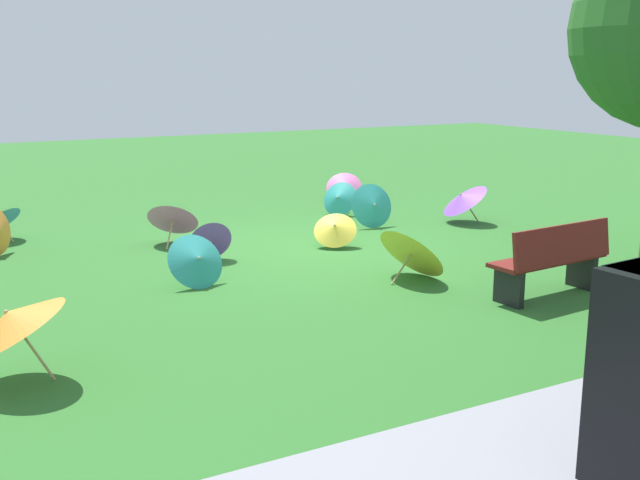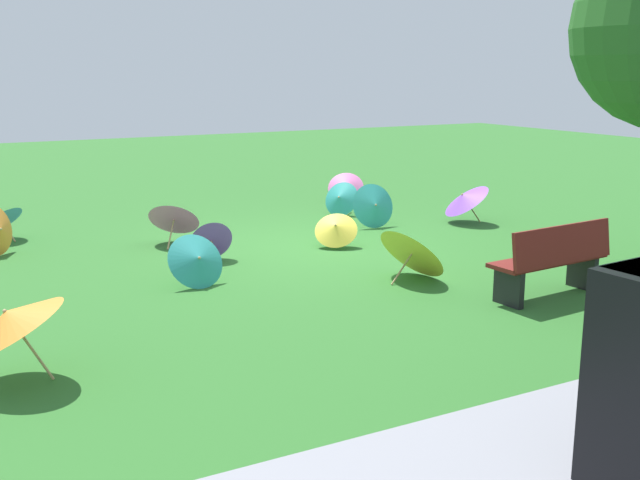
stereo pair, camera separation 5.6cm
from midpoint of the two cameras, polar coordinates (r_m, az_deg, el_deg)
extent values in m
plane|color=#2D6B28|center=(11.64, -0.60, -0.51)|extent=(40.00, 40.00, 0.00)
cube|color=maroon|center=(9.42, 16.50, -1.41)|extent=(1.63, 0.57, 0.05)
cube|color=maroon|center=(9.25, 17.52, -0.30)|extent=(1.60, 0.24, 0.45)
cube|color=black|center=(9.01, 13.76, -3.36)|extent=(0.11, 0.41, 0.45)
cube|color=black|center=(9.96, 18.81, -2.15)|extent=(0.11, 0.41, 0.45)
cylinder|color=tan|center=(10.68, -8.07, -0.68)|extent=(0.06, 0.38, 0.17)
cone|color=purple|center=(10.89, -8.43, 0.11)|extent=(0.65, 0.41, 0.62)
sphere|color=tan|center=(10.95, -8.52, 0.30)|extent=(0.04, 0.05, 0.05)
cylinder|color=tan|center=(11.70, 1.06, 0.23)|extent=(0.16, 0.21, 0.27)
cone|color=yellow|center=(11.51, 0.98, 0.92)|extent=(0.87, 0.85, 0.53)
sphere|color=tan|center=(11.46, 0.96, 1.12)|extent=(0.06, 0.06, 0.05)
cylinder|color=tan|center=(7.09, -20.62, -8.01)|extent=(0.28, 0.09, 0.51)
cone|color=orange|center=(7.01, -22.23, -5.56)|extent=(1.08, 1.09, 0.58)
sphere|color=tan|center=(6.99, -22.62, -4.97)|extent=(0.06, 0.05, 0.05)
cylinder|color=tan|center=(12.93, -22.48, 0.58)|extent=(0.18, 0.23, 0.33)
cylinder|color=tan|center=(9.72, 5.95, -2.18)|extent=(0.37, 0.11, 0.35)
cone|color=yellow|center=(9.85, 6.94, -0.65)|extent=(0.95, 1.07, 0.80)
sphere|color=tan|center=(9.88, 7.19, -0.25)|extent=(0.06, 0.05, 0.05)
cylinder|color=tan|center=(11.78, -11.30, 0.39)|extent=(0.24, 0.33, 0.40)
cone|color=pink|center=(11.94, -11.03, 1.72)|extent=(1.02, 0.98, 0.63)
sphere|color=tan|center=(11.98, -10.98, 1.97)|extent=(0.06, 0.06, 0.05)
cylinder|color=tan|center=(9.82, -9.92, -2.02)|extent=(0.07, 0.37, 0.24)
cone|color=teal|center=(9.58, -9.32, -1.47)|extent=(0.79, 0.59, 0.69)
sphere|color=tan|center=(9.52, -9.18, -1.34)|extent=(0.04, 0.05, 0.05)
cylinder|color=tan|center=(14.29, 1.70, 2.85)|extent=(0.30, 0.20, 0.19)
cone|color=teal|center=(14.08, 1.28, 3.15)|extent=(0.69, 0.78, 0.65)
sphere|color=tan|center=(14.03, 1.18, 3.23)|extent=(0.06, 0.06, 0.05)
cylinder|color=tan|center=(13.31, 3.24, 2.39)|extent=(0.06, 0.50, 0.19)
cone|color=teal|center=(13.03, 3.87, 2.60)|extent=(0.79, 0.40, 0.76)
sphere|color=tan|center=(12.98, 3.98, 2.64)|extent=(0.04, 0.05, 0.05)
cylinder|color=tan|center=(15.58, 1.74, 3.47)|extent=(0.23, 0.31, 0.32)
cone|color=pink|center=(15.34, 1.69, 4.03)|extent=(0.91, 0.86, 0.61)
sphere|color=tan|center=(15.30, 1.68, 4.14)|extent=(0.06, 0.06, 0.05)
cylinder|color=tan|center=(13.70, 11.16, 2.10)|extent=(0.28, 0.11, 0.39)
cone|color=purple|center=(13.59, 10.51, 3.12)|extent=(1.01, 1.05, 0.62)
sphere|color=tan|center=(13.56, 10.35, 3.38)|extent=(0.06, 0.05, 0.05)
camera|label=1|loc=(0.03, -90.17, -0.04)|focal=42.83mm
camera|label=2|loc=(0.03, 89.83, 0.04)|focal=42.83mm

